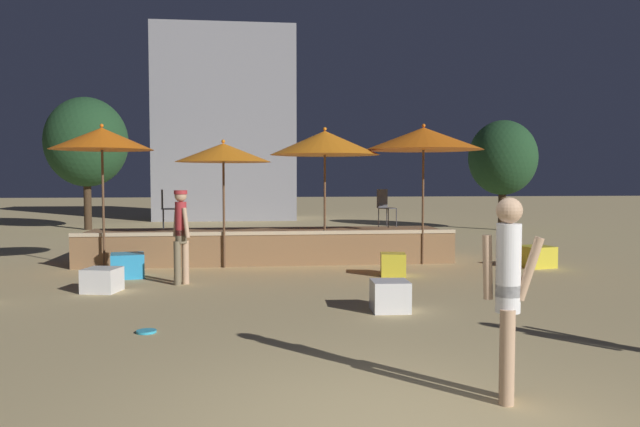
% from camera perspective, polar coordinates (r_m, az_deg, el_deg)
% --- Properties ---
extents(wooden_deck, '(8.45, 2.23, 0.78)m').
position_cam_1_polar(wooden_deck, '(14.85, -4.83, -2.92)').
color(wooden_deck, olive).
rests_on(wooden_deck, ground).
extents(patio_umbrella_0, '(2.07, 2.07, 2.77)m').
position_cam_1_polar(patio_umbrella_0, '(13.62, -8.83, 5.50)').
color(patio_umbrella_0, brown).
rests_on(patio_umbrella_0, ground).
extents(patio_umbrella_1, '(2.66, 2.66, 3.15)m').
position_cam_1_polar(patio_umbrella_1, '(14.22, 9.45, 6.75)').
color(patio_umbrella_1, brown).
rests_on(patio_umbrella_1, ground).
extents(patio_umbrella_2, '(2.12, 2.12, 3.08)m').
position_cam_1_polar(patio_umbrella_2, '(13.89, -19.32, 6.45)').
color(patio_umbrella_2, brown).
rests_on(patio_umbrella_2, ground).
extents(patio_umbrella_3, '(2.44, 2.44, 3.07)m').
position_cam_1_polar(patio_umbrella_3, '(13.91, 0.44, 6.46)').
color(patio_umbrella_3, brown).
rests_on(patio_umbrella_3, ground).
extents(cube_seat_0, '(0.55, 0.55, 0.45)m').
position_cam_1_polar(cube_seat_0, '(9.23, 6.42, -7.50)').
color(cube_seat_0, white).
rests_on(cube_seat_0, ground).
extents(cube_seat_1, '(0.73, 0.73, 0.47)m').
position_cam_1_polar(cube_seat_1, '(12.79, -17.19, -4.56)').
color(cube_seat_1, '#2D9EDB').
rests_on(cube_seat_1, ground).
extents(cube_seat_2, '(0.55, 0.55, 0.45)m').
position_cam_1_polar(cube_seat_2, '(12.52, 6.69, -4.65)').
color(cube_seat_2, yellow).
rests_on(cube_seat_2, ground).
extents(cube_seat_3, '(0.76, 0.76, 0.46)m').
position_cam_1_polar(cube_seat_3, '(14.41, 19.16, -3.74)').
color(cube_seat_3, yellow).
rests_on(cube_seat_3, ground).
extents(cube_seat_4, '(0.66, 0.66, 0.41)m').
position_cam_1_polar(cube_seat_4, '(11.33, -19.30, -5.76)').
color(cube_seat_4, white).
rests_on(cube_seat_4, ground).
extents(person_2, '(0.50, 0.29, 1.78)m').
position_cam_1_polar(person_2, '(5.65, 16.81, -6.72)').
color(person_2, tan).
rests_on(person_2, ground).
extents(person_3, '(0.37, 0.45, 1.73)m').
position_cam_1_polar(person_3, '(11.62, -12.59, -1.59)').
color(person_3, '#72664C').
rests_on(person_3, ground).
extents(bistro_chair_0, '(0.41, 0.41, 0.90)m').
position_cam_1_polar(bistro_chair_0, '(14.96, -13.92, 0.77)').
color(bistro_chair_0, '#2D3338').
rests_on(bistro_chair_0, wooden_deck).
extents(bistro_chair_1, '(0.48, 0.48, 0.90)m').
position_cam_1_polar(bistro_chair_1, '(15.01, 5.94, 0.86)').
color(bistro_chair_1, '#47474C').
rests_on(bistro_chair_1, wooden_deck).
extents(frisbee_disc, '(0.25, 0.25, 0.03)m').
position_cam_1_polar(frisbee_disc, '(8.25, -15.59, -10.35)').
color(frisbee_disc, '#33B2D8').
rests_on(frisbee_disc, ground).
extents(background_tree_0, '(2.54, 2.54, 4.11)m').
position_cam_1_polar(background_tree_0, '(24.38, 16.37, 4.89)').
color(background_tree_0, '#3D2B1C').
rests_on(background_tree_0, ground).
extents(background_tree_1, '(3.04, 3.04, 4.97)m').
position_cam_1_polar(background_tree_1, '(25.06, -20.58, 6.11)').
color(background_tree_1, '#3D2B1C').
rests_on(background_tree_1, ground).
extents(distant_building, '(6.49, 3.37, 8.89)m').
position_cam_1_polar(distant_building, '(30.09, -8.64, 7.98)').
color(distant_building, gray).
rests_on(distant_building, ground).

